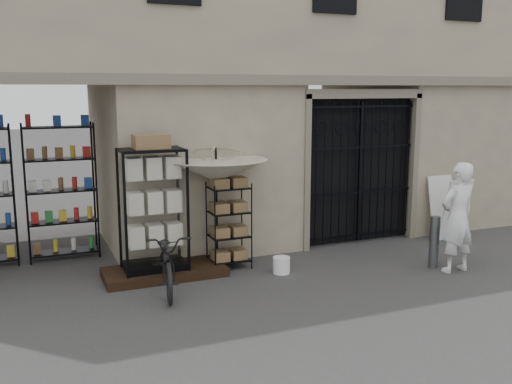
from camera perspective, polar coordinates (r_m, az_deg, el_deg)
name	(u,v)px	position (r m, az deg, el deg)	size (l,w,h in m)	color
ground	(336,287)	(9.27, 8.03, -9.35)	(80.00, 80.00, 0.00)	black
main_building	(243,20)	(12.41, -1.27, 16.80)	(14.00, 4.00, 9.00)	tan
shop_recess	(22,185)	(10.40, -22.34, 0.68)	(3.00, 1.70, 3.00)	black
shop_shelving	(20,194)	(10.93, -22.55, -0.23)	(2.70, 0.50, 2.50)	black
iron_gate	(356,169)	(11.70, 9.93, 2.30)	(2.50, 0.21, 3.00)	black
step_platform	(164,272)	(9.75, -9.14, -7.90)	(2.00, 0.90, 0.15)	black
display_cabinet	(153,216)	(9.46, -10.22, -2.37)	(1.01, 0.64, 2.17)	black
wire_rack	(229,226)	(9.92, -2.72, -3.45)	(0.75, 0.61, 1.51)	black
market_umbrella	(216,165)	(9.77, -4.01, 2.76)	(1.95, 1.97, 2.53)	black
white_bucket	(281,265)	(9.78, 2.56, -7.31)	(0.29, 0.29, 0.28)	white
bicycle	(168,290)	(9.14, -8.77, -9.66)	(0.65, 0.97, 1.85)	black
steel_bollard	(434,242)	(10.46, 17.39, -4.80)	(0.17, 0.17, 0.92)	#575A5D
shopkeeper	(454,271)	(10.50, 19.19, -7.46)	(0.69, 1.89, 0.45)	white
easel_sign	(449,208)	(12.43, 18.71, -1.54)	(0.62, 0.71, 1.28)	silver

